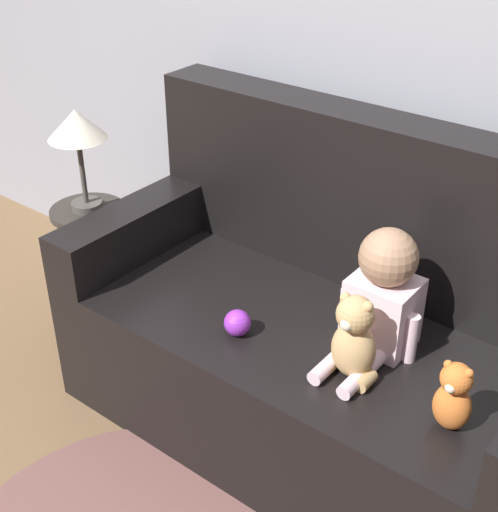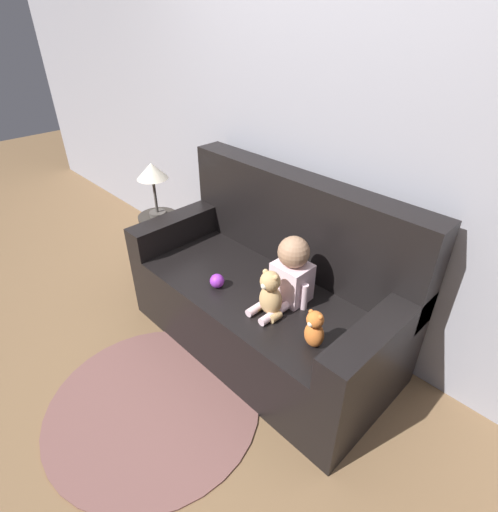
{
  "view_description": "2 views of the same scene",
  "coord_description": "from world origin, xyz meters",
  "views": [
    {
      "loc": [
        0.95,
        -1.57,
        1.81
      ],
      "look_at": [
        -0.21,
        -0.09,
        0.68
      ],
      "focal_mm": 50.0,
      "sensor_mm": 36.0,
      "label": 1
    },
    {
      "loc": [
        1.31,
        -1.38,
        1.88
      ],
      "look_at": [
        -0.12,
        0.01,
        0.61
      ],
      "focal_mm": 28.0,
      "sensor_mm": 36.0,
      "label": 2
    }
  ],
  "objects": [
    {
      "name": "ground_plane",
      "position": [
        0.0,
        0.0,
        0.0
      ],
      "size": [
        12.0,
        12.0,
        0.0
      ],
      "primitive_type": "plane",
      "color": "brown"
    },
    {
      "name": "wall_back",
      "position": [
        0.0,
        0.49,
        1.3
      ],
      "size": [
        8.0,
        0.05,
        2.6
      ],
      "color": "#93939E",
      "rests_on": "ground_plane"
    },
    {
      "name": "couch",
      "position": [
        0.0,
        0.06,
        0.36
      ],
      "size": [
        1.68,
        0.8,
        1.06
      ],
      "color": "black",
      "rests_on": "ground_plane"
    },
    {
      "name": "person_baby",
      "position": [
        0.2,
        0.01,
        0.65
      ],
      "size": [
        0.26,
        0.37,
        0.39
      ],
      "color": "silver",
      "rests_on": "couch"
    },
    {
      "name": "teddy_bear_brown",
      "position": [
        0.21,
        -0.16,
        0.6
      ],
      "size": [
        0.16,
        0.12,
        0.27
      ],
      "color": "tan",
      "rests_on": "couch"
    },
    {
      "name": "plush_toy_side",
      "position": [
        0.52,
        -0.18,
        0.58
      ],
      "size": [
        0.1,
        0.1,
        0.21
      ],
      "color": "orange",
      "rests_on": "couch"
    },
    {
      "name": "toy_ball",
      "position": [
        -0.16,
        -0.21,
        0.52
      ],
      "size": [
        0.08,
        0.08,
        0.08
      ],
      "color": "purple",
      "rests_on": "couch"
    },
    {
      "name": "side_table",
      "position": [
        -1.07,
        -0.01,
        0.72
      ],
      "size": [
        0.29,
        0.29,
        0.94
      ],
      "color": "#332D28",
      "rests_on": "ground_plane"
    }
  ]
}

